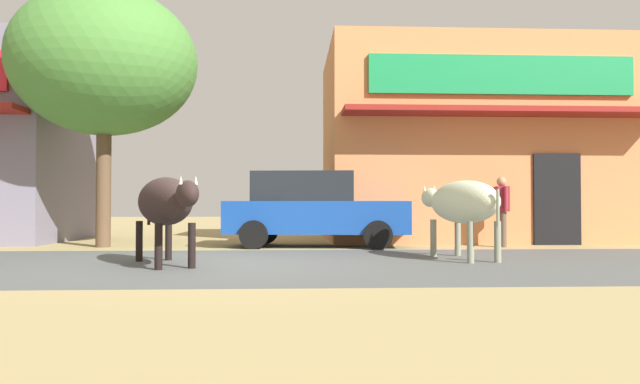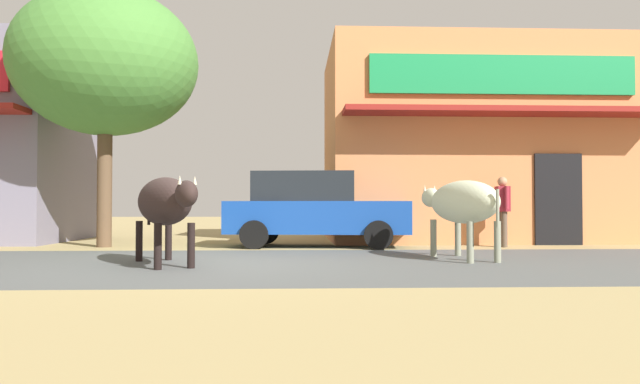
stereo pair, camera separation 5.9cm
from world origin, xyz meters
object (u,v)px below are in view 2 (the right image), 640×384
roadside_tree (106,63)px  cow_near_brown (165,202)px  pedestrian_by_shop (503,206)px  cow_far_dark (462,203)px  parked_hatchback_car (314,209)px

roadside_tree → cow_near_brown: size_ratio=2.10×
roadside_tree → pedestrian_by_shop: bearing=-2.4°
cow_far_dark → pedestrian_by_shop: 3.38m
cow_near_brown → roadside_tree: bearing=118.3°
roadside_tree → cow_far_dark: roadside_tree is taller
cow_near_brown → pedestrian_by_shop: bearing=29.5°
parked_hatchback_car → cow_far_dark: (2.39, -3.19, 0.11)m
roadside_tree → parked_hatchback_car: roadside_tree is taller
cow_far_dark → pedestrian_by_shop: pedestrian_by_shop is taller
parked_hatchback_car → cow_far_dark: size_ratio=1.60×
parked_hatchback_car → cow_near_brown: parked_hatchback_car is taller
roadside_tree → cow_near_brown: (2.18, -4.06, -3.09)m
cow_near_brown → cow_far_dark: size_ratio=1.05×
pedestrian_by_shop → cow_far_dark: bearing=-120.9°
cow_near_brown → cow_far_dark: 4.87m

